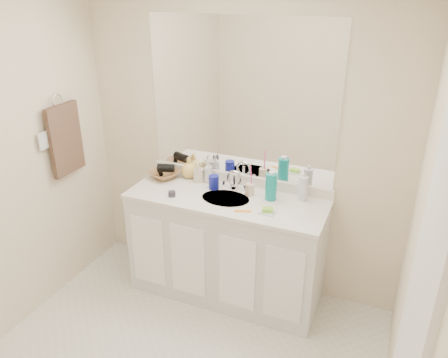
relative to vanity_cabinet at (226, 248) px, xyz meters
The scene contains 25 objects.
wall_back 0.82m from the vanity_cabinet, 90.00° to the left, with size 2.60×0.02×2.40m, color #F5E2C0.
wall_right 1.83m from the vanity_cabinet, 38.25° to the right, with size 0.02×2.60×2.40m, color #F5E2C0.
vanity_cabinet is the anchor object (origin of this frame).
countertop 0.44m from the vanity_cabinet, ahead, with size 1.52×0.57×0.03m, color white.
backsplash 0.56m from the vanity_cabinet, 90.00° to the left, with size 1.52×0.03×0.08m, color white.
sink_basin 0.44m from the vanity_cabinet, 90.00° to the right, with size 0.37×0.37×0.02m, color #BEB3A6.
faucet 0.53m from the vanity_cabinet, 90.00° to the left, with size 0.02×0.02×0.11m, color silver.
mirror 1.17m from the vanity_cabinet, 90.00° to the left, with size 1.48×0.01×1.20m, color white.
blue_mug 0.54m from the vanity_cabinet, 146.59° to the left, with size 0.08×0.08×0.11m, color navy.
tan_cup 0.53m from the vanity_cabinet, 34.44° to the left, with size 0.07×0.07×0.09m, color beige.
toothbrush 0.63m from the vanity_cabinet, 32.71° to the left, with size 0.01×0.01×0.19m, color #FF4398.
mouthwash_bottle 0.65m from the vanity_cabinet, 17.19° to the left, with size 0.09×0.09×0.20m, color #0B8B86.
clear_pump_bottle 0.79m from the vanity_cabinet, 18.75° to the left, with size 0.07×0.07×0.18m, color silver.
soap_dish 0.60m from the vanity_cabinet, 18.02° to the right, with size 0.10×0.08×0.01m, color white.
green_soap 0.61m from the vanity_cabinet, 18.02° to the right, with size 0.08×0.05×0.03m, color #8CDB35.
orange_comb 0.52m from the vanity_cabinet, 40.45° to the right, with size 0.12×0.03×0.01m, color orange.
dark_jar 0.63m from the vanity_cabinet, 159.09° to the right, with size 0.06×0.06×0.04m, color #2A2A2F.
soap_bottle_white 0.63m from the vanity_cabinet, 140.35° to the left, with size 0.07×0.07×0.19m, color silver.
soap_bottle_cream 0.65m from the vanity_cabinet, 151.44° to the left, with size 0.07×0.07×0.16m, color beige.
soap_bottle_yellow 0.73m from the vanity_cabinet, 152.31° to the left, with size 0.14×0.14×0.17m, color #F2C65E.
wicker_basket 0.79m from the vanity_cabinet, 168.05° to the left, with size 0.24×0.24×0.06m, color olive.
hair_dryer 0.82m from the vanity_cabinet, 167.66° to the left, with size 0.07×0.07×0.14m, color black.
towel_ring 1.71m from the vanity_cabinet, 168.86° to the right, with size 0.11×0.11×0.01m, color silver.
hand_towel 1.52m from the vanity_cabinet, 168.69° to the right, with size 0.04×0.32×0.55m, color #33241B.
switch_plate 1.61m from the vanity_cabinet, 160.52° to the right, with size 0.01×0.09×0.13m, color silver.
Camera 1 is at (1.13, -1.70, 2.36)m, focal length 35.00 mm.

